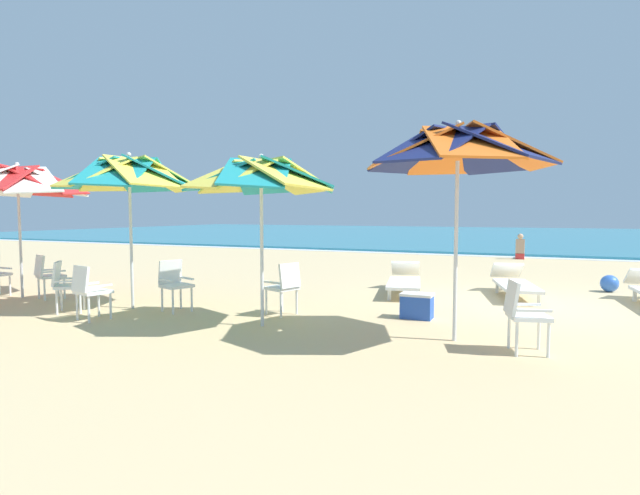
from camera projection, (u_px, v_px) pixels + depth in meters
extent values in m
plane|color=#D3B784|center=(528.00, 306.00, 8.90)|extent=(80.00, 80.00, 0.00)
cube|color=teal|center=(537.00, 236.00, 35.20)|extent=(80.00, 36.00, 0.10)
cube|color=white|center=(534.00, 258.00, 18.50)|extent=(80.00, 0.70, 0.01)
cylinder|color=silver|center=(456.00, 252.00, 6.44)|extent=(0.05, 0.05, 2.34)
cube|color=orange|center=(504.00, 148.00, 6.33)|extent=(1.36, 1.28, 0.53)
cube|color=navy|center=(481.00, 152.00, 6.75)|extent=(1.28, 1.34, 0.53)
cube|color=orange|center=(447.00, 153.00, 6.93)|extent=(1.28, 1.36, 0.53)
cube|color=navy|center=(420.00, 152.00, 6.77)|extent=(1.34, 1.28, 0.53)
cube|color=orange|center=(412.00, 148.00, 6.36)|extent=(1.36, 1.28, 0.53)
cube|color=navy|center=(432.00, 143.00, 5.94)|extent=(1.28, 1.34, 0.53)
cube|color=orange|center=(471.00, 141.00, 5.76)|extent=(1.28, 1.36, 0.53)
cube|color=navy|center=(502.00, 143.00, 5.92)|extent=(1.34, 1.28, 0.53)
sphere|color=silver|center=(458.00, 123.00, 6.32)|extent=(0.08, 0.08, 0.08)
cube|color=white|center=(529.00, 317.00, 5.93)|extent=(0.55, 0.55, 0.05)
cube|color=white|center=(512.00, 297.00, 5.93)|extent=(0.21, 0.43, 0.40)
cube|color=white|center=(524.00, 304.00, 6.12)|extent=(0.39, 0.15, 0.03)
cube|color=white|center=(534.00, 311.00, 5.72)|extent=(0.39, 0.15, 0.03)
cylinder|color=white|center=(539.00, 333.00, 6.10)|extent=(0.04, 0.04, 0.41)
cylinder|color=white|center=(548.00, 340.00, 5.75)|extent=(0.04, 0.04, 0.41)
cylinder|color=white|center=(509.00, 332.00, 6.14)|extent=(0.04, 0.04, 0.41)
cylinder|color=white|center=(517.00, 339.00, 5.79)|extent=(0.04, 0.04, 0.41)
cylinder|color=silver|center=(262.00, 256.00, 7.29)|extent=(0.05, 0.05, 2.08)
cube|color=teal|center=(299.00, 175.00, 7.19)|extent=(1.29, 1.19, 0.50)
cube|color=#EFDB4C|center=(290.00, 177.00, 7.58)|extent=(1.20, 1.25, 0.50)
cube|color=teal|center=(266.00, 178.00, 7.74)|extent=(1.19, 1.29, 0.50)
cube|color=#EFDB4C|center=(240.00, 177.00, 7.59)|extent=(1.25, 1.20, 0.50)
cube|color=teal|center=(224.00, 175.00, 7.21)|extent=(1.29, 1.19, 0.50)
cube|color=#EFDB4C|center=(229.00, 173.00, 6.83)|extent=(1.20, 1.25, 0.50)
cube|color=teal|center=(255.00, 172.00, 6.66)|extent=(1.19, 1.29, 0.50)
cube|color=#EFDB4C|center=(285.00, 173.00, 6.81)|extent=(1.25, 1.20, 0.50)
sphere|color=silver|center=(261.00, 157.00, 7.18)|extent=(0.08, 0.08, 0.08)
cube|color=white|center=(281.00, 288.00, 8.17)|extent=(0.56, 0.56, 0.05)
cube|color=white|center=(290.00, 275.00, 8.02)|extent=(0.23, 0.43, 0.40)
cube|color=white|center=(272.00, 283.00, 8.02)|extent=(0.39, 0.17, 0.03)
cube|color=white|center=(290.00, 280.00, 8.31)|extent=(0.39, 0.17, 0.03)
cylinder|color=white|center=(266.00, 302.00, 8.18)|extent=(0.04, 0.04, 0.41)
cylinder|color=white|center=(282.00, 299.00, 8.44)|extent=(0.04, 0.04, 0.41)
cylinder|color=white|center=(281.00, 305.00, 7.94)|extent=(0.04, 0.04, 0.41)
cylinder|color=white|center=(297.00, 302.00, 8.20)|extent=(0.04, 0.04, 0.41)
cylinder|color=silver|center=(131.00, 247.00, 8.67)|extent=(0.05, 0.05, 2.16)
cube|color=teal|center=(163.00, 174.00, 8.56)|extent=(1.37, 1.28, 0.58)
cube|color=#EFDB4C|center=(161.00, 175.00, 8.98)|extent=(1.29, 1.34, 0.58)
cube|color=teal|center=(142.00, 176.00, 9.17)|extent=(1.28, 1.37, 0.58)
cube|color=#EFDB4C|center=(116.00, 175.00, 9.00)|extent=(1.34, 1.29, 0.58)
cube|color=teal|center=(95.00, 174.00, 8.59)|extent=(1.37, 1.28, 0.58)
cube|color=#EFDB4C|center=(94.00, 172.00, 8.17)|extent=(1.29, 1.34, 0.58)
cube|color=teal|center=(114.00, 171.00, 7.99)|extent=(1.28, 1.37, 0.58)
cube|color=#EFDB4C|center=(144.00, 172.00, 8.15)|extent=(1.34, 1.29, 0.58)
sphere|color=silver|center=(129.00, 155.00, 8.55)|extent=(0.08, 0.08, 0.08)
cube|color=white|center=(177.00, 286.00, 8.41)|extent=(0.56, 0.56, 0.05)
cube|color=white|center=(170.00, 272.00, 8.53)|extent=(0.23, 0.43, 0.40)
cube|color=white|center=(187.00, 278.00, 8.54)|extent=(0.39, 0.17, 0.03)
cube|color=white|center=(166.00, 281.00, 8.25)|extent=(0.39, 0.17, 0.03)
cylinder|color=white|center=(192.00, 299.00, 8.43)|extent=(0.04, 0.04, 0.41)
cylinder|color=white|center=(173.00, 302.00, 8.17)|extent=(0.04, 0.04, 0.41)
cylinder|color=white|center=(181.00, 297.00, 8.67)|extent=(0.04, 0.04, 0.41)
cylinder|color=white|center=(162.00, 299.00, 8.42)|extent=(0.04, 0.04, 0.41)
cube|color=white|center=(93.00, 292.00, 7.77)|extent=(0.53, 0.53, 0.05)
cube|color=white|center=(80.00, 279.00, 7.60)|extent=(0.43, 0.19, 0.40)
cube|color=white|center=(87.00, 284.00, 7.88)|extent=(0.13, 0.39, 0.03)
cube|color=white|center=(100.00, 286.00, 7.64)|extent=(0.13, 0.39, 0.03)
cylinder|color=white|center=(99.00, 304.00, 8.03)|extent=(0.04, 0.04, 0.41)
cylinder|color=white|center=(111.00, 306.00, 7.82)|extent=(0.04, 0.04, 0.41)
cylinder|color=white|center=(77.00, 307.00, 7.75)|extent=(0.04, 0.04, 0.41)
cylinder|color=white|center=(89.00, 310.00, 7.54)|extent=(0.04, 0.04, 0.41)
cube|color=white|center=(70.00, 286.00, 8.35)|extent=(0.62, 0.62, 0.05)
cube|color=white|center=(57.00, 273.00, 8.28)|extent=(0.34, 0.38, 0.40)
cube|color=white|center=(72.00, 278.00, 8.53)|extent=(0.33, 0.28, 0.03)
cube|color=white|center=(67.00, 281.00, 8.15)|extent=(0.33, 0.28, 0.03)
cylinder|color=white|center=(84.00, 298.00, 8.58)|extent=(0.04, 0.04, 0.41)
cylinder|color=white|center=(80.00, 301.00, 8.25)|extent=(0.04, 0.04, 0.41)
cylinder|color=white|center=(61.00, 299.00, 8.49)|extent=(0.04, 0.04, 0.41)
cylinder|color=white|center=(57.00, 302.00, 8.15)|extent=(0.04, 0.04, 0.41)
cylinder|color=silver|center=(20.00, 244.00, 9.73)|extent=(0.05, 0.05, 2.11)
cube|color=red|center=(49.00, 181.00, 9.63)|extent=(1.38, 1.34, 0.60)
cube|color=white|center=(52.00, 182.00, 10.06)|extent=(1.32, 1.43, 0.60)
cube|color=red|center=(36.00, 183.00, 10.25)|extent=(1.34, 1.38, 0.60)
cube|color=white|center=(10.00, 182.00, 10.08)|extent=(1.43, 1.32, 0.60)
cube|color=white|center=(26.00, 179.00, 9.21)|extent=(1.43, 1.32, 0.60)
sphere|color=silver|center=(17.00, 164.00, 9.62)|extent=(0.08, 0.08, 0.08)
cube|color=white|center=(5.00, 268.00, 10.10)|extent=(0.40, 0.06, 0.03)
cylinder|color=white|center=(10.00, 286.00, 10.02)|extent=(0.04, 0.04, 0.41)
cube|color=white|center=(51.00, 276.00, 9.66)|extent=(0.57, 0.57, 0.05)
cube|color=white|center=(39.00, 266.00, 9.50)|extent=(0.42, 0.24, 0.40)
cube|color=white|center=(48.00, 270.00, 9.79)|extent=(0.18, 0.38, 0.03)
cube|color=white|center=(54.00, 272.00, 9.51)|extent=(0.18, 0.38, 0.03)
cylinder|color=white|center=(58.00, 286.00, 9.93)|extent=(0.04, 0.04, 0.41)
cylinder|color=white|center=(64.00, 288.00, 9.68)|extent=(0.04, 0.04, 0.41)
cylinder|color=white|center=(39.00, 288.00, 9.68)|extent=(0.04, 0.04, 0.41)
cylinder|color=white|center=(45.00, 290.00, 9.43)|extent=(0.04, 0.04, 0.41)
cube|color=white|center=(635.00, 296.00, 9.38)|extent=(0.06, 0.06, 0.22)
cube|color=white|center=(517.00, 286.00, 9.69)|extent=(1.02, 1.80, 0.06)
cube|color=white|center=(507.00, 270.00, 10.72)|extent=(0.70, 0.61, 0.36)
cube|color=white|center=(538.00, 299.00, 9.03)|extent=(0.06, 0.06, 0.22)
cube|color=white|center=(509.00, 298.00, 9.12)|extent=(0.06, 0.06, 0.22)
cube|color=white|center=(523.00, 288.00, 10.28)|extent=(0.06, 0.06, 0.22)
cube|color=white|center=(497.00, 288.00, 10.38)|extent=(0.06, 0.06, 0.22)
cube|color=white|center=(404.00, 283.00, 10.08)|extent=(0.99, 1.80, 0.06)
cube|color=white|center=(406.00, 268.00, 11.10)|extent=(0.70, 0.60, 0.36)
cube|color=white|center=(417.00, 295.00, 9.42)|extent=(0.06, 0.06, 0.22)
cube|color=white|center=(389.00, 295.00, 9.52)|extent=(0.06, 0.06, 0.22)
cube|color=white|center=(417.00, 286.00, 10.67)|extent=(0.06, 0.06, 0.22)
cube|color=white|center=(393.00, 285.00, 10.77)|extent=(0.06, 0.06, 0.22)
cube|color=blue|center=(417.00, 307.00, 7.89)|extent=(0.48, 0.32, 0.36)
cube|color=white|center=(417.00, 295.00, 7.88)|extent=(0.50, 0.34, 0.04)
sphere|color=blue|center=(609.00, 283.00, 10.51)|extent=(0.36, 0.36, 0.36)
cube|color=red|center=(520.00, 256.00, 17.93)|extent=(0.30, 0.24, 0.20)
cube|color=tan|center=(520.00, 246.00, 17.89)|extent=(0.30, 0.25, 0.54)
sphere|color=tan|center=(520.00, 236.00, 17.86)|extent=(0.20, 0.20, 0.20)
cube|color=tan|center=(520.00, 256.00, 18.30)|extent=(0.26, 0.76, 0.14)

